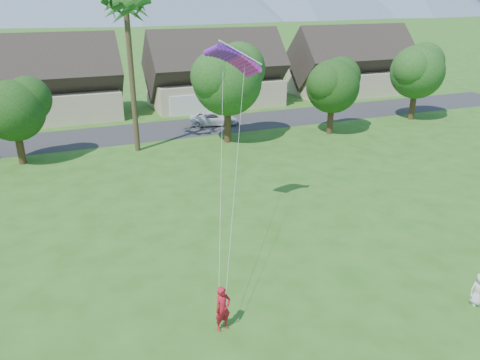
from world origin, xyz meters
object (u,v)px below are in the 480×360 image
watcher (479,289)px  parked_car (214,119)px  kite_flyer (223,309)px  parafoil_kite (234,57)px

watcher → parked_car: bearing=111.9°
kite_flyer → parked_car: size_ratio=0.40×
parked_car → watcher: bearing=-165.4°
kite_flyer → parafoil_kite: bearing=52.2°
parked_car → parafoil_kite: size_ratio=1.41×
watcher → parked_car: size_ratio=0.31×
watcher → kite_flyer: bearing=-173.2°
watcher → parked_car: watcher is taller
parafoil_kite → kite_flyer: bearing=-130.4°
parked_car → kite_flyer: bearing=175.0°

